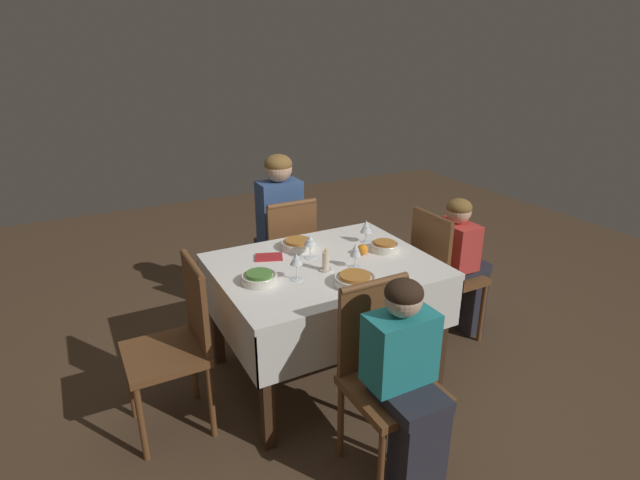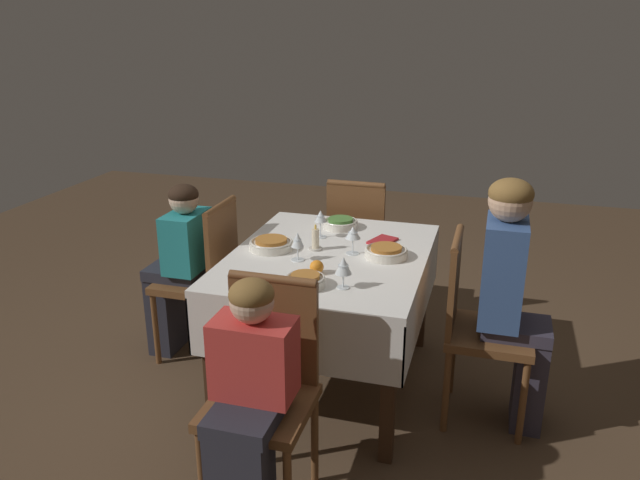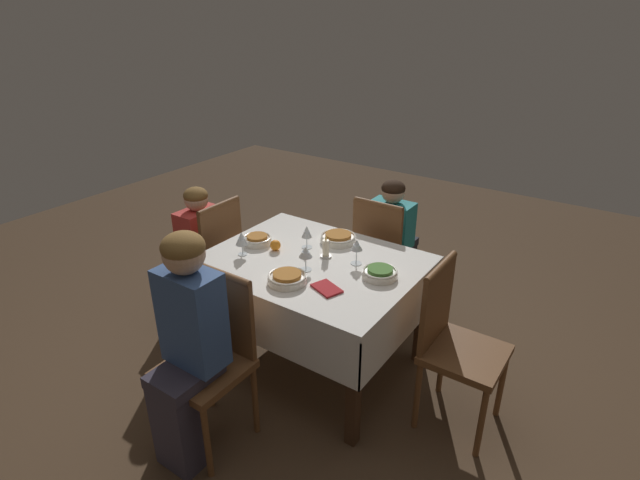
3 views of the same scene
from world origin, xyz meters
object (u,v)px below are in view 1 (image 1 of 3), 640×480
at_px(person_child_red, 461,261).
at_px(wine_glass_north, 310,241).
at_px(orange_fruit, 363,249).
at_px(chair_west, 177,340).
at_px(dining_table, 325,280).
at_px(napkin_red_folded, 269,257).
at_px(bowl_south, 355,279).
at_px(person_child_teal, 408,382).
at_px(chair_south, 385,370).
at_px(bowl_west, 259,277).
at_px(wine_glass_east, 366,227).
at_px(bowl_north, 298,244).
at_px(person_adult_denim, 277,224).
at_px(chair_east, 441,270).
at_px(candle_centerpiece, 326,263).
at_px(bowl_east, 384,246).
at_px(wine_glass_west, 296,260).
at_px(wine_glass_south, 356,251).

bearing_deg(person_child_red, wine_glass_north, 83.01).
bearing_deg(orange_fruit, chair_west, -177.31).
distance_m(dining_table, napkin_red_folded, 0.35).
relative_size(chair_west, person_child_red, 0.93).
distance_m(wine_glass_north, napkin_red_folded, 0.26).
bearing_deg(bowl_south, person_child_teal, -99.45).
xyz_separation_m(chair_south, bowl_west, (-0.33, 0.69, 0.25)).
xyz_separation_m(wine_glass_north, wine_glass_east, (0.42, 0.06, -0.00)).
relative_size(chair_south, napkin_red_folded, 5.01).
distance_m(dining_table, bowl_north, 0.31).
bearing_deg(chair_south, wine_glass_north, 86.60).
xyz_separation_m(wine_glass_north, napkin_red_folded, (-0.22, 0.11, -0.10)).
height_order(person_adult_denim, bowl_north, person_adult_denim).
bearing_deg(chair_east, candle_centerpiece, 94.04).
distance_m(chair_west, bowl_east, 1.31).
bearing_deg(orange_fruit, bowl_west, -174.88).
distance_m(chair_east, person_child_teal, 1.30).
bearing_deg(bowl_south, wine_glass_west, 141.95).
relative_size(dining_table, wine_glass_south, 8.43).
relative_size(person_adult_denim, bowl_east, 6.79).
distance_m(bowl_south, orange_fruit, 0.40).
distance_m(bowl_north, bowl_south, 0.59).
bearing_deg(wine_glass_east, chair_south, -117.48).
relative_size(chair_east, bowl_north, 4.37).
height_order(bowl_east, candle_centerpiece, candle_centerpiece).
relative_size(chair_south, wine_glass_north, 6.47).
xyz_separation_m(dining_table, bowl_east, (0.41, 0.01, 0.13)).
height_order(bowl_west, candle_centerpiece, candle_centerpiece).
bearing_deg(person_child_teal, person_child_red, 38.33).
xyz_separation_m(person_child_red, candle_centerpiece, (-1.07, -0.06, 0.24)).
distance_m(dining_table, wine_glass_east, 0.47).
bearing_deg(chair_west, chair_south, 48.23).
bearing_deg(wine_glass_north, wine_glass_south, -55.46).
height_order(person_child_teal, bowl_north, person_child_teal).
relative_size(person_child_red, bowl_north, 4.68).
distance_m(wine_glass_south, bowl_west, 0.55).
relative_size(chair_west, napkin_red_folded, 5.01).
distance_m(bowl_west, wine_glass_west, 0.21).
bearing_deg(wine_glass_east, bowl_east, -80.42).
distance_m(wine_glass_north, wine_glass_east, 0.43).
bearing_deg(wine_glass_south, bowl_north, 111.91).
bearing_deg(person_child_teal, bowl_north, 87.60).
relative_size(person_child_teal, wine_glass_east, 6.95).
distance_m(dining_table, chair_east, 0.87).
bearing_deg(bowl_south, chair_east, 18.41).
xyz_separation_m(person_adult_denim, person_child_red, (0.94, -0.91, -0.14)).
distance_m(chair_south, candle_centerpiece, 0.71).
bearing_deg(wine_glass_east, dining_table, -156.36).
xyz_separation_m(bowl_south, bowl_west, (-0.43, 0.25, 0.00)).
bearing_deg(wine_glass_east, napkin_red_folded, 175.15).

